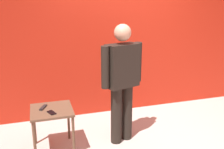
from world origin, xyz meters
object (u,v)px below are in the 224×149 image
(standing_person, at_px, (122,78))
(side_table, at_px, (52,116))
(cell_phone, at_px, (52,113))
(tv_remote, at_px, (43,107))

(standing_person, height_order, side_table, standing_person)
(cell_phone, relative_size, tv_remote, 0.85)
(standing_person, bearing_deg, tv_remote, 175.05)
(standing_person, relative_size, side_table, 2.80)
(standing_person, height_order, cell_phone, standing_person)
(standing_person, xyz_separation_m, cell_phone, (-0.98, -0.10, -0.34))
(standing_person, xyz_separation_m, tv_remote, (-1.08, 0.09, -0.33))
(cell_phone, bearing_deg, tv_remote, 94.82)
(standing_person, height_order, tv_remote, standing_person)
(side_table, bearing_deg, cell_phone, -93.48)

